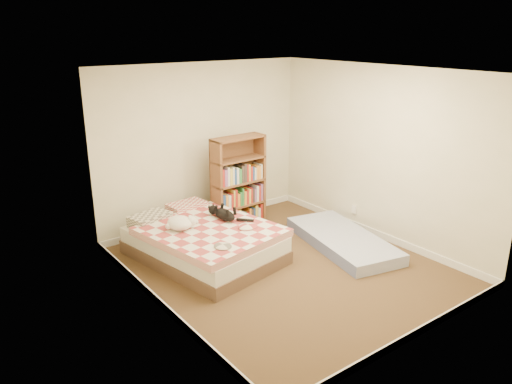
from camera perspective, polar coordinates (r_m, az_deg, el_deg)
room at (r=6.15m, az=3.47°, el=1.48°), size 3.51×4.01×2.51m
bed at (r=6.79m, az=-6.11°, el=-5.56°), size 1.71×2.18×0.53m
bookshelf at (r=7.70m, az=-2.10°, el=-0.17°), size 0.87×0.32×1.43m
floor_mattress at (r=7.26m, az=9.88°, el=-5.44°), size 1.21×1.98×0.17m
black_cat at (r=6.86m, az=-3.75°, el=-2.49°), size 0.28×0.71×0.16m
white_dog at (r=6.56m, az=-8.58°, el=-3.51°), size 0.40×0.43×0.17m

